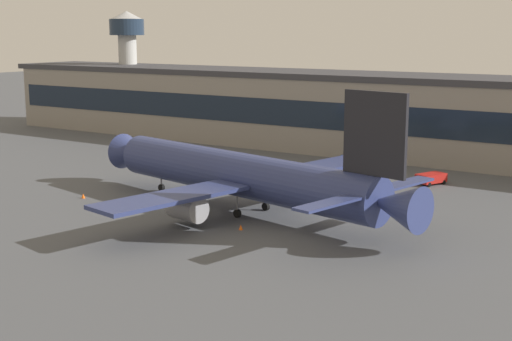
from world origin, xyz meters
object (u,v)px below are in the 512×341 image
Objects in this scene: pushback_tractor at (431,178)px; traffic_cone_1 at (241,227)px; airliner at (244,176)px; baggage_tug at (352,159)px; traffic_cone_0 at (83,196)px; control_tower at (128,55)px.

traffic_cone_1 is at bearing -104.79° from pushback_tractor.
airliner is 40.31m from baggage_tug.
baggage_tug is at bearing 99.42° from traffic_cone_1.
traffic_cone_0 is (-24.56, -6.23, -4.72)m from airliner.
traffic_cone_1 is (-10.35, -39.18, -0.72)m from pushback_tractor.
control_tower reaches higher than traffic_cone_1.
airliner reaches higher than traffic_cone_1.
airliner is at bearing -85.31° from baggage_tug.
traffic_cone_0 is (-21.28, -46.21, -0.73)m from baggage_tug.
baggage_tug reaches higher than traffic_cone_0.
baggage_tug is 20.11m from pushback_tractor.
pushback_tractor is (18.25, -8.44, -0.04)m from baggage_tug.
control_tower reaches higher than airliner.
control_tower is 76.47m from baggage_tug.
airliner reaches higher than baggage_tug.
pushback_tractor is 7.68× the size of traffic_cone_0.
traffic_cone_0 is 29.22m from traffic_cone_1.
control_tower is 84.13m from traffic_cone_0.
control_tower is at bearing 140.56° from traffic_cone_1.
traffic_cone_0 is at bearing -165.77° from airliner.
traffic_cone_0 is at bearing -51.70° from control_tower.
airliner is 35.14m from pushback_tractor.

